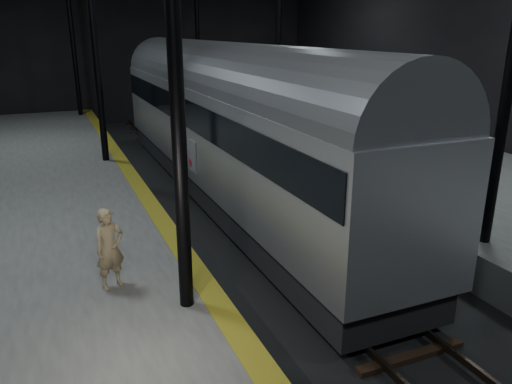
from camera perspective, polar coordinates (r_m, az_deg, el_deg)
ground at (r=14.85m, az=2.34°, el=-5.73°), size 44.00×44.00×0.00m
platform_right at (r=18.95m, az=23.32°, el=-0.28°), size 9.00×43.80×1.00m
tactile_strip at (r=13.48m, az=-10.21°, el=-3.93°), size 0.50×43.80×0.01m
track at (r=14.82m, az=2.35°, el=-5.49°), size 2.40×43.00×0.24m
train at (r=17.88m, az=-3.62°, el=8.61°), size 3.07×20.50×5.48m
woman at (r=10.42m, az=-16.38°, el=-6.22°), size 0.71×0.59×1.68m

